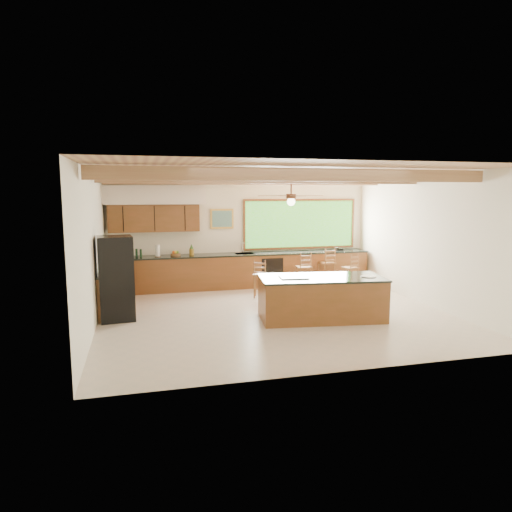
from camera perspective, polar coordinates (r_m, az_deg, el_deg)
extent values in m
plane|color=beige|center=(9.76, 2.41, -7.26)|extent=(7.20, 7.20, 0.00)
cube|color=beige|center=(12.61, -1.82, 3.12)|extent=(7.20, 0.04, 3.00)
cube|color=beige|center=(6.47, 10.82, -1.64)|extent=(7.20, 0.04, 3.00)
cube|color=beige|center=(9.12, -19.75, 0.80)|extent=(0.04, 6.50, 3.00)
cube|color=beige|center=(11.07, 20.61, 1.94)|extent=(0.04, 6.50, 3.00)
cube|color=tan|center=(9.43, 2.51, 10.61)|extent=(7.20, 6.50, 0.04)
cube|color=#9A774D|center=(7.91, 5.93, 10.07)|extent=(7.10, 0.15, 0.22)
cube|color=#9A774D|center=(9.90, 1.66, 9.68)|extent=(7.10, 0.15, 0.22)
cube|color=#9A774D|center=(11.64, -0.82, 9.42)|extent=(7.10, 0.15, 0.22)
cube|color=brown|center=(12.10, -12.60, 4.63)|extent=(2.30, 0.35, 0.70)
cube|color=silver|center=(12.01, -12.67, 7.47)|extent=(2.60, 0.50, 0.48)
cylinder|color=#FFEABF|center=(12.01, -16.00, 6.26)|extent=(0.10, 0.10, 0.01)
cylinder|color=#FFEABF|center=(12.06, -9.29, 6.47)|extent=(0.10, 0.10, 0.01)
cube|color=#62B340|center=(13.04, 5.53, 4.00)|extent=(3.20, 0.04, 1.30)
cube|color=gold|center=(12.45, -4.28, 4.66)|extent=(0.64, 0.03, 0.54)
cube|color=#40745C|center=(12.43, -4.26, 4.65)|extent=(0.54, 0.01, 0.44)
cube|color=brown|center=(12.42, -1.46, -1.88)|extent=(7.00, 0.65, 0.88)
cube|color=black|center=(12.35, -1.47, 0.22)|extent=(7.04, 0.69, 0.04)
cube|color=brown|center=(10.59, -16.98, -3.95)|extent=(0.65, 2.35, 0.88)
cube|color=black|center=(10.51, -17.08, -1.49)|extent=(0.69, 2.39, 0.04)
cube|color=black|center=(12.28, 2.07, -2.09)|extent=(0.60, 0.02, 0.78)
cube|color=silver|center=(12.35, -1.47, 0.24)|extent=(0.50, 0.38, 0.03)
cylinder|color=silver|center=(12.52, -1.68, 1.11)|extent=(0.03, 0.03, 0.30)
cylinder|color=silver|center=(12.41, -1.58, 1.65)|extent=(0.03, 0.20, 0.03)
cylinder|color=silver|center=(11.98, -12.19, 0.63)|extent=(0.12, 0.12, 0.30)
cylinder|color=#183C1E|center=(12.17, -14.71, 0.41)|extent=(0.06, 0.06, 0.20)
cylinder|color=#183C1E|center=(12.07, -14.20, 0.37)|extent=(0.06, 0.06, 0.20)
cube|color=black|center=(13.20, 10.39, 0.87)|extent=(0.23, 0.20, 0.09)
cube|color=brown|center=(9.41, 8.15, -5.31)|extent=(2.58, 1.44, 0.83)
cube|color=black|center=(9.32, 8.20, -2.72)|extent=(2.62, 1.48, 0.04)
cube|color=black|center=(9.18, 4.72, -2.64)|extent=(0.60, 0.50, 0.02)
cylinder|color=silver|center=(9.51, 13.86, -2.49)|extent=(0.30, 0.30, 0.02)
cube|color=black|center=(9.58, -17.08, -2.68)|extent=(0.73, 0.71, 1.70)
cube|color=silver|center=(9.57, -15.10, -2.62)|extent=(0.02, 0.05, 1.56)
cube|color=brown|center=(11.17, 0.54, -2.30)|extent=(0.44, 0.44, 0.04)
cylinder|color=brown|center=(11.06, 0.05, -3.96)|extent=(0.03, 0.03, 0.56)
cylinder|color=brown|center=(11.13, 1.39, -3.89)|extent=(0.03, 0.03, 0.56)
cylinder|color=brown|center=(11.32, -0.29, -3.69)|extent=(0.03, 0.03, 0.56)
cylinder|color=brown|center=(11.38, 1.02, -3.62)|extent=(0.03, 0.03, 0.56)
cube|color=brown|center=(12.07, 5.98, -1.38)|extent=(0.37, 0.37, 0.04)
cylinder|color=brown|center=(11.94, 5.55, -3.01)|extent=(0.03, 0.03, 0.59)
cylinder|color=brown|center=(12.04, 6.84, -2.94)|extent=(0.03, 0.03, 0.59)
cylinder|color=brown|center=(12.21, 5.09, -2.77)|extent=(0.03, 0.03, 0.59)
cylinder|color=brown|center=(12.30, 6.35, -2.70)|extent=(0.03, 0.03, 0.59)
cube|color=brown|center=(12.63, 8.81, -0.82)|extent=(0.45, 0.45, 0.04)
cylinder|color=brown|center=(12.49, 8.41, -2.49)|extent=(0.04, 0.04, 0.63)
cylinder|color=brown|center=(12.61, 9.69, -2.41)|extent=(0.04, 0.04, 0.63)
cylinder|color=brown|center=(12.76, 7.88, -2.25)|extent=(0.04, 0.04, 0.63)
cylinder|color=brown|center=(12.88, 9.14, -2.18)|extent=(0.04, 0.04, 0.63)
cube|color=brown|center=(12.32, 11.67, -1.44)|extent=(0.44, 0.44, 0.04)
cylinder|color=brown|center=(12.20, 11.33, -2.97)|extent=(0.03, 0.03, 0.57)
cylinder|color=brown|center=(12.32, 12.49, -2.89)|extent=(0.03, 0.03, 0.57)
cylinder|color=brown|center=(12.44, 10.79, -2.74)|extent=(0.03, 0.03, 0.57)
cylinder|color=brown|center=(12.56, 11.92, -2.67)|extent=(0.03, 0.03, 0.57)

